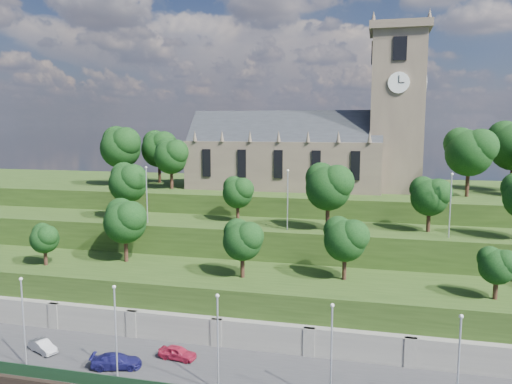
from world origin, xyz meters
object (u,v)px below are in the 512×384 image
(church, at_px, (314,144))
(car_middle, at_px, (43,346))
(car_left, at_px, (177,353))
(car_right, at_px, (116,361))

(church, bearing_deg, car_middle, -119.68)
(car_left, bearing_deg, church, -6.56)
(church, height_order, car_middle, church)
(car_left, bearing_deg, car_middle, 103.69)
(car_right, bearing_deg, car_middle, 66.06)
(church, relative_size, car_middle, 10.34)
(car_middle, relative_size, car_right, 0.76)
(car_left, distance_m, car_right, 6.00)
(car_middle, height_order, car_right, car_right)
(car_left, height_order, car_right, car_right)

